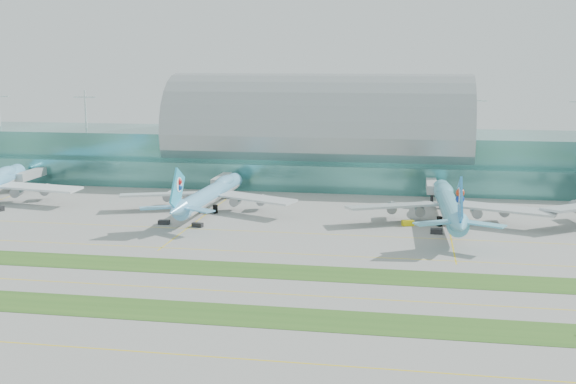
# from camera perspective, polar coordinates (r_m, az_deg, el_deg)

# --- Properties ---
(ground) EXTENTS (700.00, 700.00, 0.00)m
(ground) POSITION_cam_1_polar(r_m,az_deg,el_deg) (169.19, -3.17, -6.37)
(ground) COLOR gray
(ground) RESTS_ON ground
(terminal) EXTENTS (340.00, 69.10, 36.00)m
(terminal) POSITION_cam_1_polar(r_m,az_deg,el_deg) (290.93, 2.46, 3.64)
(terminal) COLOR #3D7A75
(terminal) RESTS_ON ground
(grass_strip_near) EXTENTS (420.00, 12.00, 0.08)m
(grass_strip_near) POSITION_cam_1_polar(r_m,az_deg,el_deg) (143.43, -5.69, -9.55)
(grass_strip_near) COLOR #2D591E
(grass_strip_near) RESTS_ON ground
(grass_strip_far) EXTENTS (420.00, 12.00, 0.08)m
(grass_strip_far) POSITION_cam_1_polar(r_m,az_deg,el_deg) (171.04, -3.02, -6.17)
(grass_strip_far) COLOR #2D591E
(grass_strip_far) RESTS_ON ground
(taxiline_a) EXTENTS (420.00, 0.35, 0.01)m
(taxiline_a) POSITION_cam_1_polar(r_m,az_deg,el_deg) (125.65, -8.15, -12.62)
(taxiline_a) COLOR yellow
(taxiline_a) RESTS_ON ground
(taxiline_b) EXTENTS (420.00, 0.35, 0.01)m
(taxiline_b) POSITION_cam_1_polar(r_m,az_deg,el_deg) (156.22, -4.32, -7.84)
(taxiline_b) COLOR yellow
(taxiline_b) RESTS_ON ground
(taxiline_c) EXTENTS (420.00, 0.35, 0.01)m
(taxiline_c) POSITION_cam_1_polar(r_m,az_deg,el_deg) (186.08, -1.93, -4.79)
(taxiline_c) COLOR yellow
(taxiline_c) RESTS_ON ground
(taxiline_d) EXTENTS (420.00, 0.35, 0.01)m
(taxiline_d) POSITION_cam_1_polar(r_m,az_deg,el_deg) (206.98, -0.70, -3.20)
(taxiline_d) COLOR yellow
(taxiline_d) RESTS_ON ground
(airliner_b) EXTENTS (59.88, 67.99, 18.72)m
(airliner_b) POSITION_cam_1_polar(r_m,az_deg,el_deg) (236.70, -6.12, -0.08)
(airliner_b) COLOR #67B5E4
(airliner_b) RESTS_ON ground
(airliner_c) EXTENTS (62.34, 70.76, 19.48)m
(airliner_c) POSITION_cam_1_polar(r_m,az_deg,el_deg) (222.39, 12.57, -0.90)
(airliner_c) COLOR #5EB4D0
(airliner_c) RESTS_ON ground
(gse_c) EXTENTS (3.46, 1.86, 1.31)m
(gse_c) POSITION_cam_1_polar(r_m,az_deg,el_deg) (219.70, -9.77, -2.37)
(gse_c) COLOR black
(gse_c) RESTS_ON ground
(gse_d) EXTENTS (3.53, 2.28, 1.28)m
(gse_d) POSITION_cam_1_polar(r_m,az_deg,el_deg) (214.88, -7.16, -2.59)
(gse_d) COLOR black
(gse_d) RESTS_ON ground
(gse_e) EXTENTS (3.85, 2.82, 1.60)m
(gse_e) POSITION_cam_1_polar(r_m,az_deg,el_deg) (217.85, 9.45, -2.43)
(gse_e) COLOR yellow
(gse_e) RESTS_ON ground
(gse_f) EXTENTS (3.47, 2.06, 1.44)m
(gse_f) POSITION_cam_1_polar(r_m,az_deg,el_deg) (209.50, 11.65, -3.05)
(gse_f) COLOR black
(gse_f) RESTS_ON ground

